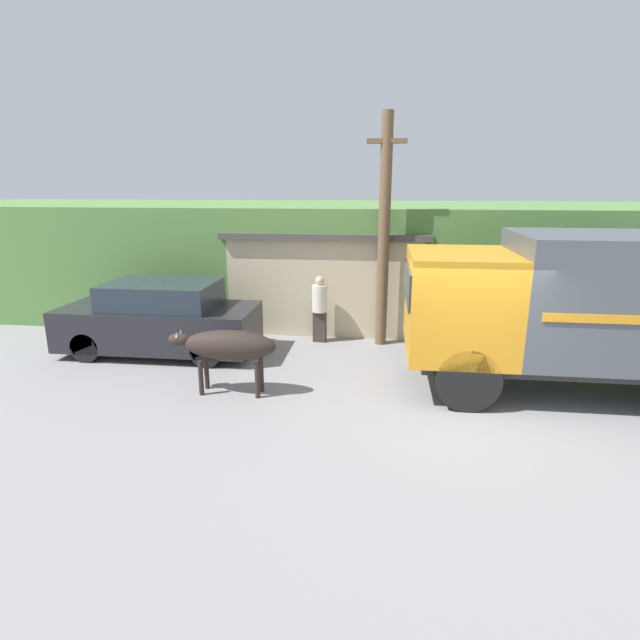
{
  "coord_description": "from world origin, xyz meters",
  "views": [
    {
      "loc": [
        -1.47,
        -8.1,
        3.8
      ],
      "look_at": [
        -2.57,
        0.77,
        1.36
      ],
      "focal_mm": 28.0,
      "sensor_mm": 36.0,
      "label": 1
    }
  ],
  "objects_px": {
    "pedestrian_on_hill": "(320,306)",
    "utility_pole": "(384,229)",
    "cargo_truck": "(587,305)",
    "brown_cow": "(228,346)",
    "parked_suv": "(160,319)"
  },
  "relations": [
    {
      "from": "cargo_truck",
      "to": "brown_cow",
      "type": "xyz_separation_m",
      "value": [
        -6.47,
        -0.83,
        -0.77
      ]
    },
    {
      "from": "parked_suv",
      "to": "pedestrian_on_hill",
      "type": "height_order",
      "value": "parked_suv"
    },
    {
      "from": "parked_suv",
      "to": "pedestrian_on_hill",
      "type": "bearing_deg",
      "value": 16.23
    },
    {
      "from": "utility_pole",
      "to": "cargo_truck",
      "type": "bearing_deg",
      "value": -34.95
    },
    {
      "from": "cargo_truck",
      "to": "pedestrian_on_hill",
      "type": "relative_size",
      "value": 3.79
    },
    {
      "from": "utility_pole",
      "to": "brown_cow",
      "type": "bearing_deg",
      "value": -129.4
    },
    {
      "from": "brown_cow",
      "to": "parked_suv",
      "type": "height_order",
      "value": "parked_suv"
    },
    {
      "from": "parked_suv",
      "to": "utility_pole",
      "type": "relative_size",
      "value": 0.82
    },
    {
      "from": "pedestrian_on_hill",
      "to": "utility_pole",
      "type": "relative_size",
      "value": 0.31
    },
    {
      "from": "cargo_truck",
      "to": "parked_suv",
      "type": "distance_m",
      "value": 8.85
    },
    {
      "from": "brown_cow",
      "to": "parked_suv",
      "type": "bearing_deg",
      "value": 143.18
    },
    {
      "from": "parked_suv",
      "to": "pedestrian_on_hill",
      "type": "xyz_separation_m",
      "value": [
        3.53,
        1.32,
        0.09
      ]
    },
    {
      "from": "brown_cow",
      "to": "pedestrian_on_hill",
      "type": "height_order",
      "value": "pedestrian_on_hill"
    },
    {
      "from": "cargo_truck",
      "to": "pedestrian_on_hill",
      "type": "distance_m",
      "value": 5.83
    },
    {
      "from": "brown_cow",
      "to": "parked_suv",
      "type": "relative_size",
      "value": 0.46
    }
  ]
}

